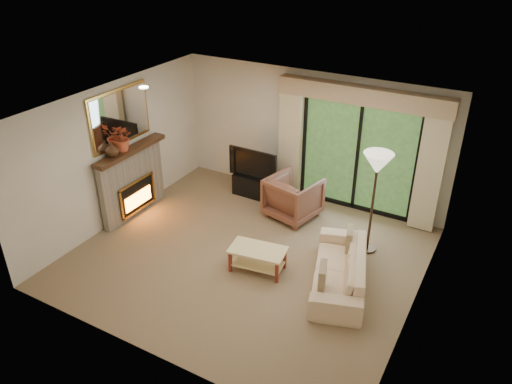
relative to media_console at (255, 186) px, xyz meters
The scene contains 22 objects.
floor 2.18m from the media_console, 64.26° to the right, with size 5.50×5.50×0.00m, color #82694C.
ceiling 3.22m from the media_console, 64.26° to the right, with size 5.50×5.50×0.00m, color silver.
wall_back 1.53m from the media_console, 30.33° to the left, with size 5.00×5.00×0.00m, color beige.
wall_front 4.67m from the media_console, 78.07° to the right, with size 5.00×5.00×0.00m, color beige.
wall_left 2.87m from the media_console, 132.87° to the right, with size 5.00×5.00×0.00m, color beige.
wall_right 4.31m from the media_console, 27.85° to the right, with size 5.00×5.00×0.00m, color beige.
fireplace 2.48m from the media_console, 134.00° to the right, with size 0.24×1.70×1.37m, color gray, non-canonical shape.
mirror 3.03m from the media_console, 135.40° to the right, with size 0.07×1.45×1.02m, color gold, non-canonical shape.
sliding_door 2.19m from the media_console, 14.45° to the left, with size 2.26×0.10×2.16m, color black, non-canonical shape.
curtain_left 1.21m from the media_console, 33.46° to the left, with size 0.45×0.18×2.35m, color #C8B88D.
curtain_right 3.45m from the media_console, ahead, with size 0.45×0.18×2.35m, color #C8B88D.
cornice 2.89m from the media_console, 11.93° to the left, with size 3.20×0.24×0.32m, color tan.
media_console is the anchor object (origin of this frame).
tv 0.53m from the media_console, ahead, with size 1.06×0.14×0.61m, color black.
armchair 1.12m from the media_console, 19.92° to the right, with size 0.88×0.90×0.82m, color brown.
sofa 3.16m from the media_console, 36.38° to the right, with size 1.95×0.76×0.57m, color beige.
pillow_near 3.49m from the media_console, 44.51° to the right, with size 0.10×0.38×0.38m, color brown.
pillow_far 2.82m from the media_console, 27.89° to the right, with size 0.10×0.36×0.36m, color brown.
coffee_table 2.53m from the media_console, 59.83° to the right, with size 0.90×0.50×0.41m, color #F4CF8A, non-canonical shape.
floor_lamp 2.84m from the media_console, 15.81° to the right, with size 0.49×0.49×1.81m, color beige, non-canonical shape.
vase 3.01m from the media_console, 127.76° to the right, with size 0.24×0.24×0.25m, color #372112.
branches 2.88m from the media_console, 131.61° to the right, with size 0.45×0.39×0.51m, color #B94C2A.
Camera 1 is at (3.51, -5.98, 5.00)m, focal length 35.00 mm.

